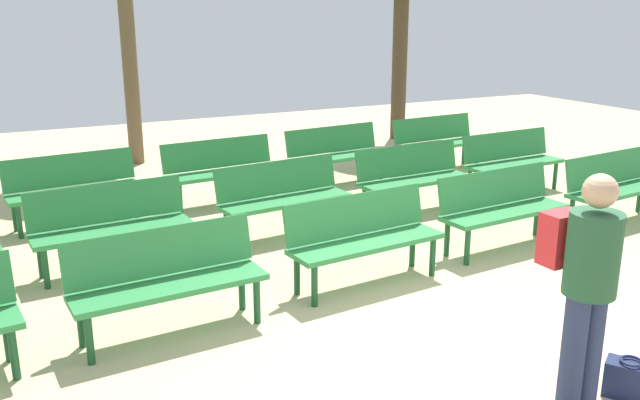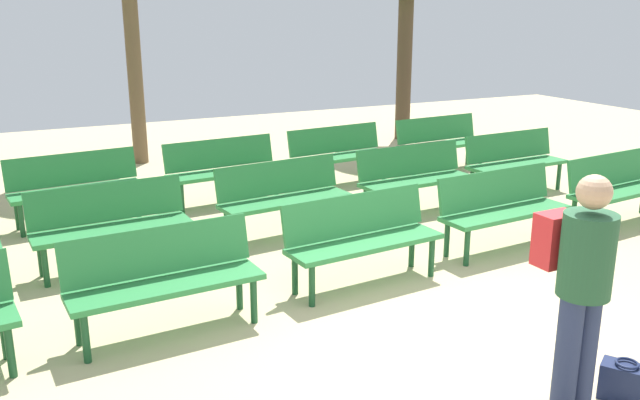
% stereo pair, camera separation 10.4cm
% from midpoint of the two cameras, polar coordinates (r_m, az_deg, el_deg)
% --- Properties ---
extents(ground_plane, '(24.41, 24.41, 0.00)m').
position_cam_midpoint_polar(ground_plane, '(5.71, 12.81, -12.07)').
color(ground_plane, '#CCB789').
extents(bench_r0_c1, '(1.62, 0.57, 0.87)m').
position_cam_midpoint_polar(bench_r0_c1, '(5.79, -12.48, -6.11)').
color(bench_r0_c1, '#2D8442').
rests_on(bench_r0_c1, ground_plane).
extents(bench_r0_c2, '(1.63, 0.61, 0.87)m').
position_cam_midpoint_polar(bench_r0_c2, '(6.64, 3.95, -2.88)').
color(bench_r0_c2, '#2D8442').
rests_on(bench_r0_c2, ground_plane).
extents(bench_r0_c3, '(1.63, 0.59, 0.87)m').
position_cam_midpoint_polar(bench_r0_c3, '(7.86, 15.37, -0.42)').
color(bench_r0_c3, '#2D8442').
rests_on(bench_r0_c3, ground_plane).
extents(bench_r0_c4, '(1.64, 0.64, 0.87)m').
position_cam_midpoint_polar(bench_r0_c4, '(9.28, 24.06, 1.21)').
color(bench_r0_c4, '#2D8442').
rests_on(bench_r0_c4, ground_plane).
extents(bench_r1_c1, '(1.62, 0.57, 0.87)m').
position_cam_midpoint_polar(bench_r1_c1, '(7.35, -16.79, -1.68)').
color(bench_r1_c1, '#2D8442').
rests_on(bench_r1_c1, ground_plane).
extents(bench_r1_c2, '(1.64, 0.64, 0.87)m').
position_cam_midpoint_polar(bench_r1_c2, '(8.06, -2.78, 0.55)').
color(bench_r1_c2, '#2D8442').
rests_on(bench_r1_c2, ground_plane).
extents(bench_r1_c3, '(1.62, 0.56, 0.87)m').
position_cam_midpoint_polar(bench_r1_c3, '(9.05, 8.23, 2.12)').
color(bench_r1_c3, '#2D8442').
rests_on(bench_r1_c3, ground_plane).
extents(bench_r1_c4, '(1.62, 0.56, 0.87)m').
position_cam_midpoint_polar(bench_r1_c4, '(10.33, 16.25, 3.36)').
color(bench_r1_c4, '#2D8442').
rests_on(bench_r1_c4, ground_plane).
extents(bench_r2_c1, '(1.64, 0.63, 0.87)m').
position_cam_midpoint_polar(bench_r2_c1, '(9.01, -19.53, 1.28)').
color(bench_r2_c1, '#2D8442').
rests_on(bench_r2_c1, ground_plane).
extents(bench_r2_c2, '(1.63, 0.61, 0.87)m').
position_cam_midpoint_polar(bench_r2_c2, '(9.49, -7.81, 2.78)').
color(bench_r2_c2, '#2D8442').
rests_on(bench_r2_c2, ground_plane).
extents(bench_r2_c3, '(1.64, 0.63, 0.87)m').
position_cam_midpoint_polar(bench_r2_c3, '(10.41, 1.84, 4.09)').
color(bench_r2_c3, '#2D8442').
rests_on(bench_r2_c3, ground_plane).
extents(bench_r2_c4, '(1.63, 0.59, 0.87)m').
position_cam_midpoint_polar(bench_r2_c4, '(11.52, 10.31, 4.99)').
color(bench_r2_c4, '#2D8442').
rests_on(bench_r2_c4, ground_plane).
extents(visitor_with_backpack, '(0.35, 0.53, 1.65)m').
position_cam_midpoint_polar(visitor_with_backpack, '(4.74, 21.55, -6.33)').
color(visitor_with_backpack, navy).
rests_on(visitor_with_backpack, ground_plane).
extents(handbag, '(0.32, 0.37, 0.29)m').
position_cam_midpoint_polar(handbag, '(5.33, 24.73, -13.70)').
color(handbag, '#192347').
rests_on(handbag, ground_plane).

